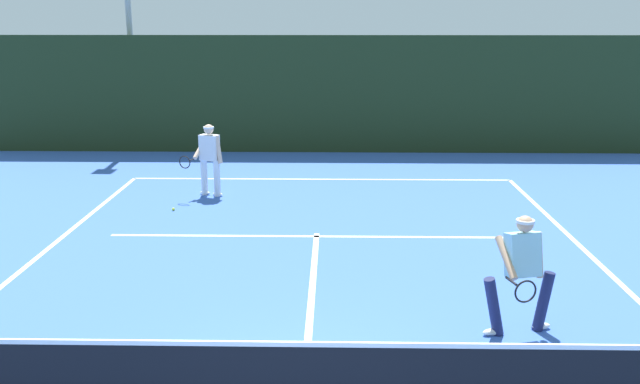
% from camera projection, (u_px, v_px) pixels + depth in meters
% --- Properties ---
extents(court_line_baseline_far, '(9.64, 0.10, 0.01)m').
position_uv_depth(court_line_baseline_far, '(321.00, 179.00, 17.43)').
color(court_line_baseline_far, white).
rests_on(court_line_baseline_far, ground_plane).
extents(court_line_service, '(7.86, 0.10, 0.01)m').
position_uv_depth(court_line_service, '(316.00, 236.00, 12.91)').
color(court_line_service, white).
rests_on(court_line_service, ground_plane).
extents(court_line_centre, '(0.10, 6.40, 0.01)m').
position_uv_depth(court_line_centre, '(311.00, 301.00, 9.98)').
color(court_line_centre, white).
rests_on(court_line_centre, ground_plane).
extents(player_near, '(1.02, 0.90, 1.62)m').
position_uv_depth(player_near, '(522.00, 270.00, 8.76)').
color(player_near, '#1E234C').
rests_on(player_near, ground_plane).
extents(player_far, '(0.96, 0.88, 1.67)m').
position_uv_depth(player_far, '(209.00, 157.00, 15.63)').
color(player_far, silver).
rests_on(player_far, ground_plane).
extents(tennis_ball, '(0.07, 0.07, 0.07)m').
position_uv_depth(tennis_ball, '(173.00, 209.00, 14.61)').
color(tennis_ball, '#D1E033').
rests_on(tennis_ball, ground_plane).
extents(back_fence_windscreen, '(21.33, 0.12, 3.52)m').
position_uv_depth(back_fence_windscreen, '(323.00, 95.00, 20.51)').
color(back_fence_windscreen, '#1E2F18').
rests_on(back_fence_windscreen, ground_plane).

